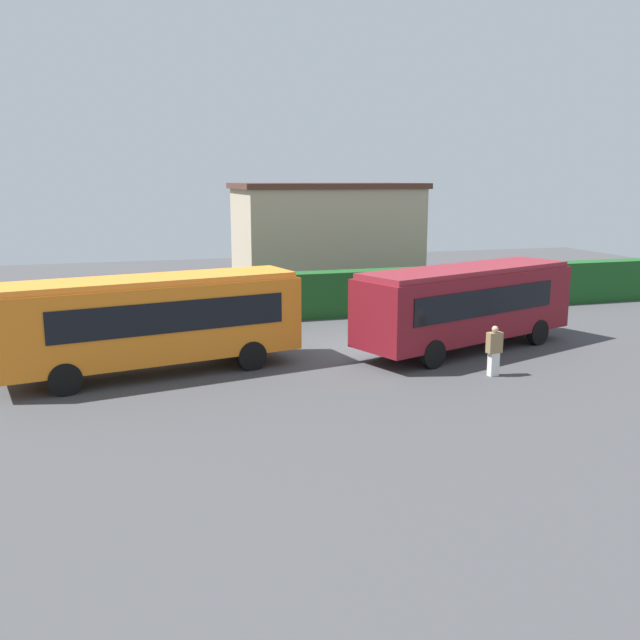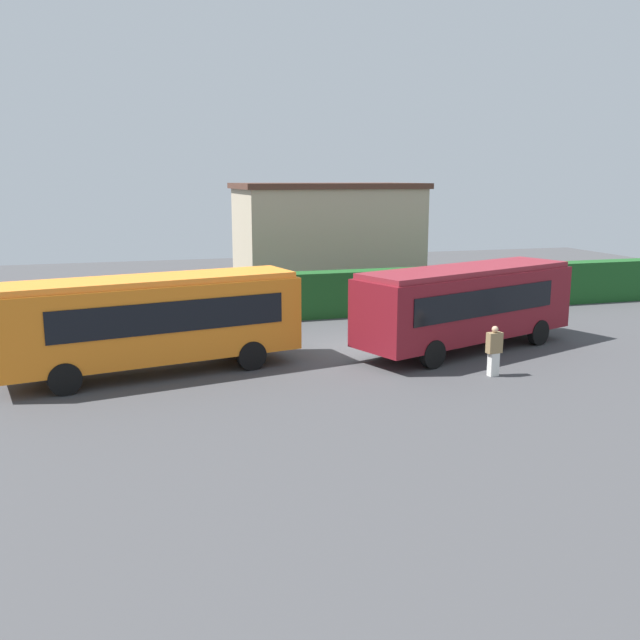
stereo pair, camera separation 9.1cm
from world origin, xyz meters
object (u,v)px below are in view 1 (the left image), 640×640
object	(u,v)px
bus_maroon	(466,302)
person_center	(388,319)
person_right	(494,350)
bus_orange	(153,319)
person_left	(98,339)

from	to	relation	value
bus_maroon	person_center	bearing A→B (deg)	117.18
bus_maroon	person_right	xyz separation A→B (m)	(-0.82, -3.49, -0.95)
person_center	person_right	xyz separation A→B (m)	(1.43, -5.59, -0.02)
bus_orange	person_right	size ratio (longest dim) A/B	5.98
person_left	person_right	world-z (taller)	person_left
bus_maroon	person_right	distance (m)	3.71
person_left	person_right	size ratio (longest dim) A/B	1.03
person_left	person_center	size ratio (longest dim) A/B	1.02
bus_orange	person_center	world-z (taller)	bus_orange
bus_orange	person_left	world-z (taller)	bus_orange
person_left	person_center	distance (m)	10.97
bus_orange	person_center	bearing A→B (deg)	-178.28
person_center	bus_maroon	bearing A→B (deg)	49.90
bus_orange	person_center	size ratio (longest dim) A/B	5.89
person_left	person_right	distance (m)	13.42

